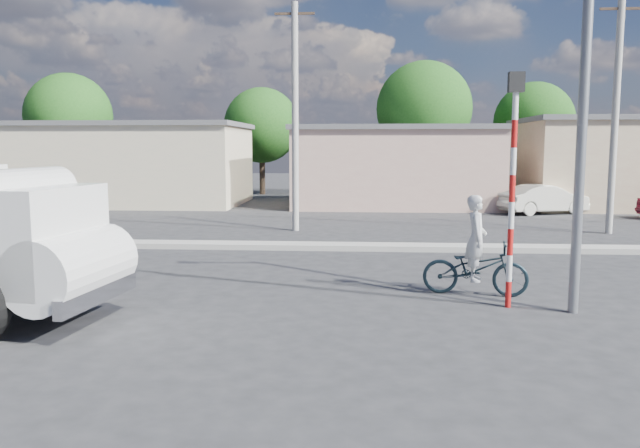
# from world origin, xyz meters

# --- Properties ---
(ground_plane) EXTENTS (120.00, 120.00, 0.00)m
(ground_plane) POSITION_xyz_m (0.00, 0.00, 0.00)
(ground_plane) COLOR #27272A
(ground_plane) RESTS_ON ground
(median) EXTENTS (40.00, 0.80, 0.16)m
(median) POSITION_xyz_m (0.00, 8.00, 0.08)
(median) COLOR #99968E
(median) RESTS_ON ground
(bicycle) EXTENTS (2.19, 1.05, 1.11)m
(bicycle) POSITION_xyz_m (2.74, 2.45, 0.55)
(bicycle) COLOR black
(bicycle) RESTS_ON ground
(cyclist) EXTENTS (0.51, 0.70, 1.75)m
(cyclist) POSITION_xyz_m (2.74, 2.45, 0.88)
(cyclist) COLOR silver
(cyclist) RESTS_ON ground
(car_cream) EXTENTS (4.24, 2.78, 1.32)m
(car_cream) POSITION_xyz_m (8.56, 18.43, 0.66)
(car_cream) COLOR beige
(car_cream) RESTS_ON ground
(traffic_pole) EXTENTS (0.28, 0.18, 4.36)m
(traffic_pole) POSITION_xyz_m (3.20, 1.50, 2.59)
(traffic_pole) COLOR red
(traffic_pole) RESTS_ON ground
(streetlight) EXTENTS (2.34, 0.22, 9.00)m
(streetlight) POSITION_xyz_m (4.14, 1.20, 4.96)
(streetlight) COLOR slate
(streetlight) RESTS_ON ground
(building_row) EXTENTS (37.80, 7.30, 4.44)m
(building_row) POSITION_xyz_m (1.10, 22.00, 2.13)
(building_row) COLOR beige
(building_row) RESTS_ON ground
(tree_row) EXTENTS (43.62, 7.43, 8.42)m
(tree_row) POSITION_xyz_m (3.76, 28.45, 4.99)
(tree_row) COLOR #38281E
(tree_row) RESTS_ON ground
(utility_poles) EXTENTS (35.40, 0.24, 8.00)m
(utility_poles) POSITION_xyz_m (3.25, 12.00, 4.07)
(utility_poles) COLOR #99968E
(utility_poles) RESTS_ON ground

